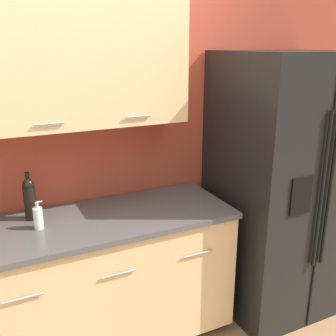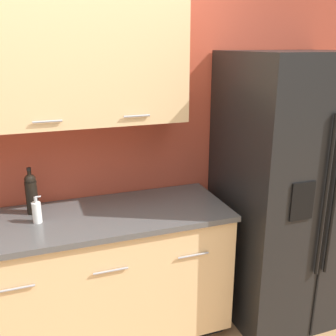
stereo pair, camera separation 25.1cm
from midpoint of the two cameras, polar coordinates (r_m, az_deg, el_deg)
wall_back at (r=2.57m, az=-19.20°, el=5.23°), size 10.00×0.39×2.60m
counter_unit at (r=2.66m, az=-17.56°, el=-16.76°), size 2.14×0.64×0.92m
refrigerator at (r=2.94m, az=13.68°, el=-2.53°), size 0.86×0.82×1.89m
wine_bottle at (r=2.51m, az=-22.17°, el=-4.11°), size 0.07×0.07×0.30m
soap_dispenser at (r=2.40m, az=-21.22°, el=-6.81°), size 0.06×0.05×0.17m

